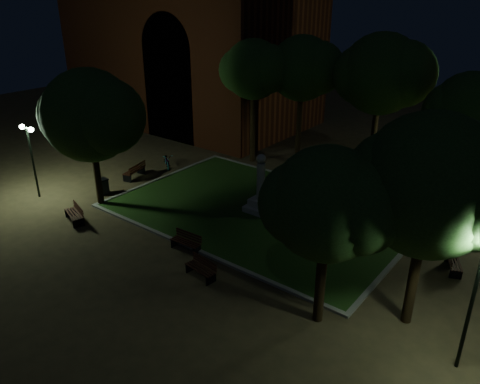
# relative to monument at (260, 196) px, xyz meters

# --- Properties ---
(ground) EXTENTS (80.00, 80.00, 0.00)m
(ground) POSITION_rel_monument_xyz_m (0.00, -2.00, -0.96)
(ground) COLOR #453922
(lawn) EXTENTS (15.00, 10.00, 0.08)m
(lawn) POSITION_rel_monument_xyz_m (0.00, 0.00, -0.92)
(lawn) COLOR #214313
(lawn) RESTS_ON ground
(lawn_kerb) EXTENTS (15.40, 10.40, 0.12)m
(lawn_kerb) POSITION_rel_monument_xyz_m (0.00, 0.00, -0.90)
(lawn_kerb) COLOR slate
(lawn_kerb) RESTS_ON ground
(monument) EXTENTS (1.40, 1.40, 3.20)m
(monument) POSITION_rel_monument_xyz_m (0.00, 0.00, 0.00)
(monument) COLOR #A9A29A
(monument) RESTS_ON lawn
(building_main) EXTENTS (20.00, 12.00, 15.00)m
(building_main) POSITION_rel_monument_xyz_m (-15.86, 11.79, 6.42)
(building_main) COLOR #572511
(building_main) RESTS_ON ground
(tree_west) EXTENTS (5.96, 4.86, 7.47)m
(tree_west) POSITION_rel_monument_xyz_m (-7.48, -4.66, 4.08)
(tree_west) COLOR black
(tree_west) RESTS_ON ground
(tree_north_wl) EXTENTS (4.74, 3.87, 8.16)m
(tree_north_wl) POSITION_rel_monument_xyz_m (-5.00, 6.12, 5.25)
(tree_north_wl) COLOR black
(tree_north_wl) RESTS_ON ground
(tree_north_er) EXTENTS (5.81, 4.74, 8.84)m
(tree_north_er) POSITION_rel_monument_xyz_m (2.67, 8.20, 5.50)
(tree_north_er) COLOR black
(tree_north_er) RESTS_ON ground
(tree_ne) EXTENTS (4.79, 3.91, 7.34)m
(tree_ne) POSITION_rel_monument_xyz_m (7.96, 7.00, 4.42)
(tree_ne) COLOR black
(tree_ne) RESTS_ON ground
(tree_east) EXTENTS (5.85, 4.78, 7.76)m
(tree_east) POSITION_rel_monument_xyz_m (9.49, -3.98, 4.41)
(tree_east) COLOR black
(tree_east) RESTS_ON ground
(tree_se) EXTENTS (4.77, 3.90, 6.62)m
(tree_se) POSITION_rel_monument_xyz_m (6.90, -5.88, 3.71)
(tree_se) COLOR black
(tree_se) RESTS_ON ground
(tree_far_north) EXTENTS (5.15, 4.21, 8.39)m
(tree_far_north) POSITION_rel_monument_xyz_m (-2.55, 8.05, 5.32)
(tree_far_north) COLOR black
(tree_far_north) RESTS_ON ground
(lamppost_sw) EXTENTS (1.18, 0.28, 4.22)m
(lamppost_sw) POSITION_rel_monument_xyz_m (-11.20, -6.24, 2.02)
(lamppost_sw) COLOR black
(lamppost_sw) RESTS_ON ground
(lamppost_se) EXTENTS (1.18, 0.28, 4.70)m
(lamppost_se) POSITION_rel_monument_xyz_m (11.47, -5.17, 2.30)
(lamppost_se) COLOR black
(lamppost_se) RESTS_ON ground
(lamppost_nw) EXTENTS (1.18, 0.28, 4.14)m
(lamppost_nw) POSITION_rel_monument_xyz_m (-12.55, 8.20, 1.97)
(lamppost_nw) COLOR black
(lamppost_nw) RESTS_ON ground
(bench_near_left) EXTENTS (1.53, 0.61, 0.82)m
(bench_near_left) POSITION_rel_monument_xyz_m (-0.40, -5.25, -0.57)
(bench_near_left) COLOR black
(bench_near_left) RESTS_ON ground
(bench_near_right) EXTENTS (1.54, 0.70, 0.81)m
(bench_near_right) POSITION_rel_monument_xyz_m (1.63, -6.46, -0.57)
(bench_near_right) COLOR black
(bench_near_right) RESTS_ON ground
(bench_west_near) EXTENTS (1.71, 1.03, 0.89)m
(bench_west_near) POSITION_rel_monument_xyz_m (-6.86, -6.75, -0.54)
(bench_west_near) COLOR black
(bench_west_near) RESTS_ON ground
(bench_left_side) EXTENTS (1.03, 1.83, 0.95)m
(bench_left_side) POSITION_rel_monument_xyz_m (-9.05, -0.94, -0.51)
(bench_left_side) COLOR black
(bench_left_side) RESTS_ON ground
(bench_right_side) EXTENTS (1.04, 1.51, 0.79)m
(bench_right_side) POSITION_rel_monument_xyz_m (9.73, 0.48, -0.59)
(bench_right_side) COLOR black
(bench_right_side) RESTS_ON ground
(bench_far_side) EXTENTS (1.57, 1.07, 0.82)m
(bench_far_side) POSITION_rel_monument_xyz_m (2.97, 7.04, -0.57)
(bench_far_side) COLOR black
(bench_far_side) RESTS_ON ground
(trash_bin) EXTENTS (0.62, 0.62, 0.94)m
(trash_bin) POSITION_rel_monument_xyz_m (-8.58, -3.70, -0.48)
(trash_bin) COLOR black
(trash_bin) RESTS_ON ground
(bicycle) EXTENTS (1.91, 1.63, 0.99)m
(bicycle) POSITION_rel_monument_xyz_m (-8.80, 1.61, -0.46)
(bicycle) COLOR black
(bicycle) RESTS_ON ground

